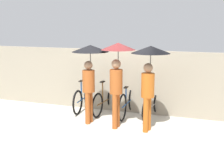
# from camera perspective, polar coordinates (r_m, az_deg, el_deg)

# --- Properties ---
(ground_plane) EXTENTS (30.00, 30.00, 0.00)m
(ground_plane) POSITION_cam_1_polar(r_m,az_deg,el_deg) (7.85, -2.90, -8.51)
(ground_plane) COLOR beige
(back_wall) EXTENTS (10.26, 0.12, 1.85)m
(back_wall) POSITION_cam_1_polar(r_m,az_deg,el_deg) (9.31, 1.49, 0.59)
(back_wall) COLOR gray
(back_wall) RESTS_ON ground
(parked_bicycle_0) EXTENTS (0.44, 1.71, 0.98)m
(parked_bicycle_0) POSITION_cam_1_polar(r_m,az_deg,el_deg) (9.53, -5.24, -2.56)
(parked_bicycle_0) COLOR black
(parked_bicycle_0) RESTS_ON ground
(parked_bicycle_1) EXTENTS (0.44, 1.80, 1.08)m
(parked_bicycle_1) POSITION_cam_1_polar(r_m,az_deg,el_deg) (9.26, -1.21, -2.96)
(parked_bicycle_1) COLOR black
(parked_bicycle_1) RESTS_ON ground
(parked_bicycle_2) EXTENTS (0.44, 1.83, 1.06)m
(parked_bicycle_2) POSITION_cam_1_polar(r_m,az_deg,el_deg) (8.97, 2.88, -3.32)
(parked_bicycle_2) COLOR black
(parked_bicycle_2) RESTS_ON ground
(parked_bicycle_3) EXTENTS (0.44, 1.65, 0.99)m
(parked_bicycle_3) POSITION_cam_1_polar(r_m,az_deg,el_deg) (8.86, 7.40, -3.85)
(parked_bicycle_3) COLOR black
(parked_bicycle_3) RESTS_ON ground
(pedestrian_leading) EXTENTS (0.98, 0.98, 2.07)m
(pedestrian_leading) POSITION_cam_1_polar(r_m,az_deg,el_deg) (8.16, -4.10, 3.92)
(pedestrian_leading) COLOR #9E4C1E
(pedestrian_leading) RESTS_ON ground
(pedestrian_center) EXTENTS (0.87, 0.87, 2.15)m
(pedestrian_center) POSITION_cam_1_polar(r_m,az_deg,el_deg) (7.75, 0.97, 3.56)
(pedestrian_center) COLOR #9E4C1E
(pedestrian_center) RESTS_ON ground
(pedestrian_trailing) EXTENTS (0.95, 0.95, 2.09)m
(pedestrian_trailing) POSITION_cam_1_polar(r_m,az_deg,el_deg) (7.56, 6.88, 3.31)
(pedestrian_trailing) COLOR #B25619
(pedestrian_trailing) RESTS_ON ground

